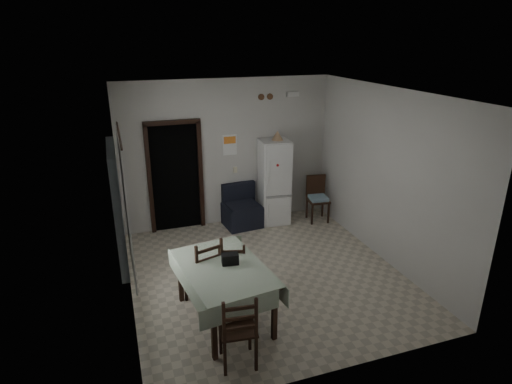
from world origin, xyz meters
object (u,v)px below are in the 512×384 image
at_px(dining_table, 224,293).
at_px(dining_chair_far_right, 232,269).
at_px(navy_seat, 242,206).
at_px(corner_chair, 318,199).
at_px(dining_chair_far_left, 203,271).
at_px(dining_chair_near_head, 238,328).
at_px(fridge, 274,182).

xyz_separation_m(dining_table, dining_chair_far_right, (0.25, 0.48, 0.06)).
distance_m(navy_seat, corner_chair, 1.58).
bearing_deg(dining_chair_far_left, navy_seat, -135.96).
bearing_deg(navy_seat, dining_chair_near_head, -113.49).
bearing_deg(dining_chair_near_head, fridge, -110.45).
relative_size(dining_chair_far_right, dining_chair_near_head, 0.95).
distance_m(fridge, dining_chair_near_head, 4.14).
height_order(fridge, dining_chair_far_right, fridge).
bearing_deg(navy_seat, corner_chair, -15.02).
height_order(dining_table, dining_chair_far_right, dining_chair_far_right).
xyz_separation_m(fridge, dining_chair_far_right, (-1.54, -2.34, -0.40)).
xyz_separation_m(fridge, dining_chair_near_head, (-1.86, -3.68, -0.37)).
relative_size(navy_seat, dining_table, 0.54).
height_order(navy_seat, corner_chair, corner_chair).
relative_size(fridge, corner_chair, 1.83).
distance_m(fridge, dining_chair_far_left, 3.10).
xyz_separation_m(navy_seat, dining_chair_near_head, (-1.19, -3.68, 0.07)).
bearing_deg(fridge, dining_table, -117.54).
distance_m(corner_chair, dining_table, 3.71).
height_order(fridge, corner_chair, fridge).
bearing_deg(corner_chair, fridge, 170.78).
bearing_deg(dining_chair_near_head, dining_chair_far_right, -96.93).
distance_m(dining_chair_far_right, dining_chair_near_head, 1.37).
distance_m(corner_chair, dining_chair_near_head, 4.38).
height_order(navy_seat, dining_chair_far_right, dining_chair_far_right).
height_order(dining_table, dining_chair_far_left, dining_chair_far_left).
bearing_deg(dining_table, fridge, 49.96).
height_order(fridge, navy_seat, fridge).
distance_m(fridge, dining_chair_far_right, 2.83).
distance_m(dining_table, dining_chair_near_head, 0.86).
distance_m(navy_seat, dining_chair_near_head, 3.86).
height_order(corner_chair, dining_table, corner_chair).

